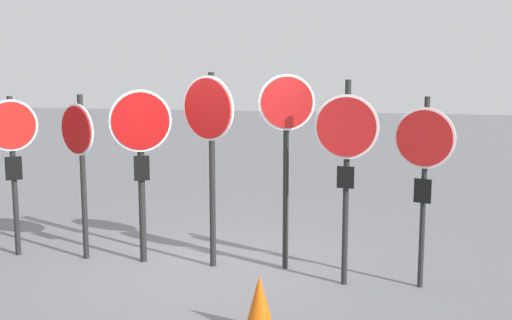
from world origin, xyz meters
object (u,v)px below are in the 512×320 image
at_px(stop_sign_3, 209,130).
at_px(stop_sign_2, 141,144).
at_px(traffic_cone_0, 259,304).
at_px(stop_sign_6, 424,157).
at_px(stop_sign_1, 79,148).
at_px(stop_sign_4, 286,131).
at_px(stop_sign_5, 346,147).
at_px(stop_sign_0, 12,146).

bearing_deg(stop_sign_3, stop_sign_2, -153.84).
bearing_deg(traffic_cone_0, stop_sign_6, 43.05).
relative_size(stop_sign_1, stop_sign_3, 0.88).
bearing_deg(stop_sign_2, stop_sign_4, -24.11).
relative_size(stop_sign_1, stop_sign_5, 0.90).
height_order(stop_sign_4, stop_sign_6, stop_sign_4).
relative_size(stop_sign_4, stop_sign_6, 1.10).
bearing_deg(stop_sign_0, traffic_cone_0, -58.73).
bearing_deg(stop_sign_2, stop_sign_6, -31.62).
bearing_deg(stop_sign_3, stop_sign_5, 14.46).
xyz_separation_m(stop_sign_0, stop_sign_6, (5.37, -0.47, 0.07)).
xyz_separation_m(stop_sign_3, stop_sign_6, (2.64, -0.40, -0.21)).
bearing_deg(stop_sign_4, stop_sign_5, -44.20).
relative_size(stop_sign_4, stop_sign_5, 1.02).
bearing_deg(stop_sign_4, stop_sign_0, 168.83).
xyz_separation_m(stop_sign_1, stop_sign_6, (4.42, -0.46, 0.08)).
height_order(stop_sign_2, stop_sign_6, stop_sign_2).
distance_m(stop_sign_0, stop_sign_1, 0.95).
distance_m(stop_sign_0, traffic_cone_0, 4.38).
xyz_separation_m(stop_sign_2, stop_sign_5, (2.66, -0.49, 0.10)).
xyz_separation_m(stop_sign_0, stop_sign_4, (3.71, -0.01, 0.28)).
bearing_deg(stop_sign_2, traffic_cone_0, -71.93).
bearing_deg(stop_sign_3, traffic_cone_0, -35.78).
height_order(stop_sign_2, stop_sign_3, stop_sign_3).
distance_m(stop_sign_0, stop_sign_6, 5.39).
xyz_separation_m(stop_sign_2, traffic_cone_0, (1.87, -2.03, -1.30)).
xyz_separation_m(stop_sign_0, stop_sign_5, (4.47, -0.52, 0.17)).
bearing_deg(stop_sign_3, stop_sign_6, 20.16).
bearing_deg(traffic_cone_0, stop_sign_4, 89.06).
distance_m(stop_sign_4, stop_sign_5, 0.92).
relative_size(stop_sign_3, traffic_cone_0, 4.16).
height_order(stop_sign_0, stop_sign_5, stop_sign_5).
height_order(stop_sign_6, traffic_cone_0, stop_sign_6).
height_order(stop_sign_1, stop_sign_3, stop_sign_3).
height_order(stop_sign_0, stop_sign_6, stop_sign_6).
height_order(stop_sign_1, stop_sign_2, stop_sign_2).
relative_size(stop_sign_5, stop_sign_6, 1.08).
height_order(stop_sign_2, stop_sign_4, stop_sign_4).
xyz_separation_m(stop_sign_5, traffic_cone_0, (-0.80, -1.54, -1.40)).
bearing_deg(stop_sign_0, stop_sign_2, -30.39).
distance_m(stop_sign_0, stop_sign_2, 1.81).
bearing_deg(stop_sign_5, stop_sign_2, 176.50).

